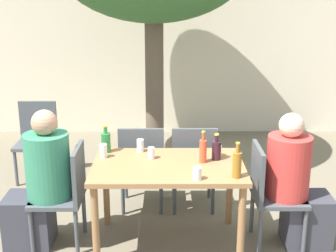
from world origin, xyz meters
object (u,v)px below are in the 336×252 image
(person_seated_0, at_px, (40,185))
(drinking_glass_2, at_px, (140,146))
(wine_bottle_3, at_px, (216,150))
(patio_chair_4, at_px, (37,136))
(dining_table_front, at_px, (168,174))
(amber_bottle_2, at_px, (237,164))
(patio_chair_1, at_px, (269,190))
(patio_chair_0, at_px, (67,190))
(green_bottle_0, at_px, (106,142))
(drinking_glass_4, at_px, (151,153))
(drinking_glass_3, at_px, (218,151))
(drinking_glass_1, at_px, (197,173))
(patio_chair_2, at_px, (142,163))
(person_seated_1, at_px, (296,187))
(soda_bottle_1, at_px, (203,150))
(patio_chair_3, at_px, (194,163))
(drinking_glass_0, at_px, (103,151))

(person_seated_0, relative_size, drinking_glass_2, 10.56)
(person_seated_0, distance_m, wine_bottle_3, 1.56)
(patio_chair_4, bearing_deg, person_seated_0, -74.21)
(dining_table_front, height_order, amber_bottle_2, amber_bottle_2)
(patio_chair_1, relative_size, drinking_glass_2, 7.76)
(patio_chair_0, relative_size, amber_bottle_2, 3.09)
(green_bottle_0, height_order, drinking_glass_4, green_bottle_0)
(green_bottle_0, bearing_deg, drinking_glass_3, -6.20)
(drinking_glass_1, relative_size, drinking_glass_3, 1.08)
(patio_chair_2, distance_m, drinking_glass_3, 0.88)
(dining_table_front, distance_m, patio_chair_4, 2.17)
(person_seated_1, distance_m, amber_bottle_2, 0.71)
(green_bottle_0, height_order, soda_bottle_1, soda_bottle_1)
(patio_chair_4, relative_size, green_bottle_0, 3.57)
(patio_chair_3, bearing_deg, person_seated_1, 142.80)
(patio_chair_1, bearing_deg, wine_bottle_3, 75.83)
(patio_chair_4, height_order, person_seated_1, person_seated_1)
(patio_chair_1, distance_m, drinking_glass_0, 1.49)
(patio_chair_0, distance_m, wine_bottle_3, 1.35)
(patio_chair_3, xyz_separation_m, drinking_glass_3, (0.19, -0.45, 0.29))
(drinking_glass_1, bearing_deg, patio_chair_0, 163.45)
(patio_chair_3, relative_size, drinking_glass_3, 9.44)
(soda_bottle_1, height_order, amber_bottle_2, amber_bottle_2)
(patio_chair_2, xyz_separation_m, person_seated_1, (1.37, -0.65, 0.03))
(amber_bottle_2, distance_m, drinking_glass_3, 0.50)
(soda_bottle_1, distance_m, drinking_glass_4, 0.46)
(wine_bottle_3, bearing_deg, drinking_glass_1, -113.86)
(drinking_glass_0, relative_size, drinking_glass_3, 1.28)
(dining_table_front, relative_size, patio_chair_0, 1.43)
(dining_table_front, xyz_separation_m, patio_chair_3, (0.26, 0.65, -0.15))
(green_bottle_0, bearing_deg, person_seated_1, -10.48)
(person_seated_1, xyz_separation_m, drinking_glass_2, (-1.36, 0.32, 0.27))
(wine_bottle_3, distance_m, drinking_glass_4, 0.57)
(person_seated_0, bearing_deg, dining_table_front, 90.00)
(dining_table_front, height_order, person_seated_1, person_seated_1)
(green_bottle_0, xyz_separation_m, soda_bottle_1, (0.86, -0.26, 0.01))
(amber_bottle_2, bearing_deg, drinking_glass_1, -172.28)
(soda_bottle_1, xyz_separation_m, drinking_glass_1, (-0.07, -0.37, -0.06))
(patio_chair_2, bearing_deg, amber_bottle_2, 130.61)
(patio_chair_1, bearing_deg, patio_chair_0, 90.00)
(wine_bottle_3, distance_m, drinking_glass_2, 0.70)
(patio_chair_0, xyz_separation_m, drinking_glass_1, (1.10, -0.33, 0.29))
(green_bottle_0, xyz_separation_m, drinking_glass_4, (0.42, -0.17, -0.05))
(patio_chair_2, bearing_deg, wine_bottle_3, 142.00)
(green_bottle_0, height_order, drinking_glass_2, green_bottle_0)
(soda_bottle_1, distance_m, wine_bottle_3, 0.14)
(patio_chair_3, bearing_deg, drinking_glass_4, 51.44)
(drinking_glass_2, bearing_deg, person_seated_1, -13.17)
(soda_bottle_1, bearing_deg, patio_chair_2, 132.92)
(patio_chair_4, distance_m, drinking_glass_3, 2.41)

